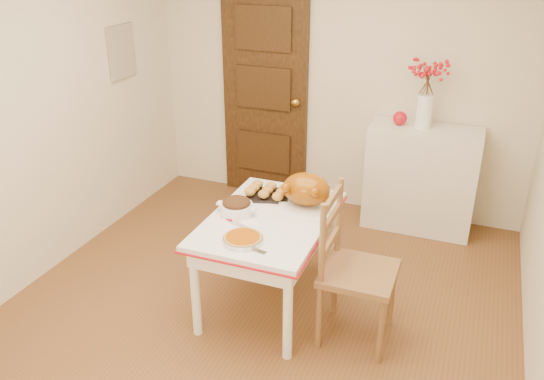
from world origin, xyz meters
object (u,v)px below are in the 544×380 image
at_px(sideboard, 421,179).
at_px(pumpkin_pie, 243,238).
at_px(kitchen_table, 269,261).
at_px(chair_oak, 359,270).
at_px(turkey_platter, 306,191).

relative_size(sideboard, pumpkin_pie, 3.75).
height_order(kitchen_table, chair_oak, chair_oak).
xyz_separation_m(kitchen_table, chair_oak, (0.66, -0.14, 0.17)).
relative_size(sideboard, turkey_platter, 2.41).
xyz_separation_m(chair_oak, turkey_platter, (-0.48, 0.38, 0.30)).
relative_size(chair_oak, turkey_platter, 2.65).
height_order(chair_oak, turkey_platter, chair_oak).
relative_size(kitchen_table, chair_oak, 1.12).
xyz_separation_m(sideboard, chair_oak, (-0.16, -1.70, 0.05)).
distance_m(kitchen_table, turkey_platter, 0.56).
relative_size(sideboard, chair_oak, 0.91).
bearing_deg(pumpkin_pie, kitchen_table, 85.02).
bearing_deg(kitchen_table, pumpkin_pie, -94.98).
bearing_deg(pumpkin_pie, chair_oak, 17.93).
bearing_deg(turkey_platter, chair_oak, -45.45).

